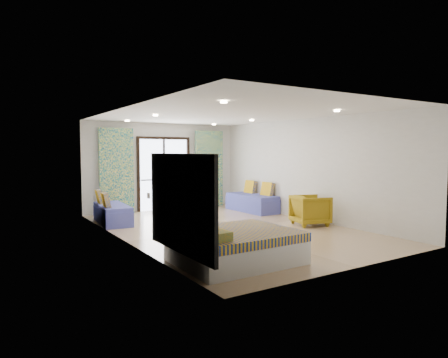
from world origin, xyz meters
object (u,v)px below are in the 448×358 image
bed (235,246)px  daybed_right (252,202)px  daybed_left (112,213)px  coffee_table (182,200)px  armchair (310,209)px

bed → daybed_right: (3.59, 4.38, 0.01)m
bed → daybed_right: daybed_right is taller
daybed_left → coffee_table: daybed_left is taller
bed → armchair: (3.45, 1.77, 0.13)m
bed → coffee_table: 5.42m
daybed_left → coffee_table: (2.25, 0.51, 0.12)m
daybed_left → daybed_right: bearing=1.1°
coffee_table → armchair: (1.84, -3.40, 0.03)m
daybed_right → armchair: size_ratio=2.26×
bed → daybed_right: bearing=50.6°
daybed_left → armchair: size_ratio=2.15×
daybed_right → armchair: daybed_right is taller
daybed_right → coffee_table: 2.13m
daybed_left → daybed_right: daybed_right is taller
daybed_right → coffee_table: size_ratio=2.23×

